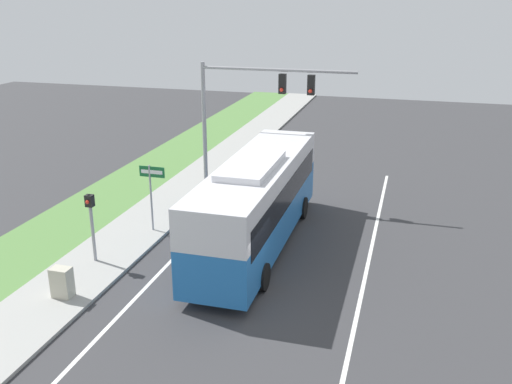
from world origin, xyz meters
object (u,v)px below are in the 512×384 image
object	(u,v)px
bus	(257,198)
pedestrian_signal	(91,217)
signal_gantry	(249,102)
utility_cabinet	(62,282)
street_sign	(152,187)

from	to	relation	value
bus	pedestrian_signal	distance (m)	6.27
signal_gantry	utility_cabinet	xyz separation A→B (m)	(-3.05, -11.30, -4.09)
bus	utility_cabinet	xyz separation A→B (m)	(-5.00, -5.86, -1.38)
pedestrian_signal	utility_cabinet	distance (m)	2.98
signal_gantry	street_sign	xyz separation A→B (m)	(-2.61, -5.35, -2.69)
bus	signal_gantry	world-z (taller)	signal_gantry
bus	signal_gantry	size ratio (longest dim) A/B	1.50
bus	street_sign	size ratio (longest dim) A/B	3.73
bus	pedestrian_signal	world-z (taller)	bus
bus	utility_cabinet	bearing A→B (deg)	-130.49
pedestrian_signal	street_sign	xyz separation A→B (m)	(0.85, 3.28, 0.17)
signal_gantry	utility_cabinet	size ratio (longest dim) A/B	7.21
street_sign	pedestrian_signal	bearing A→B (deg)	-104.52
signal_gantry	utility_cabinet	distance (m)	12.40
signal_gantry	street_sign	bearing A→B (deg)	-116.00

